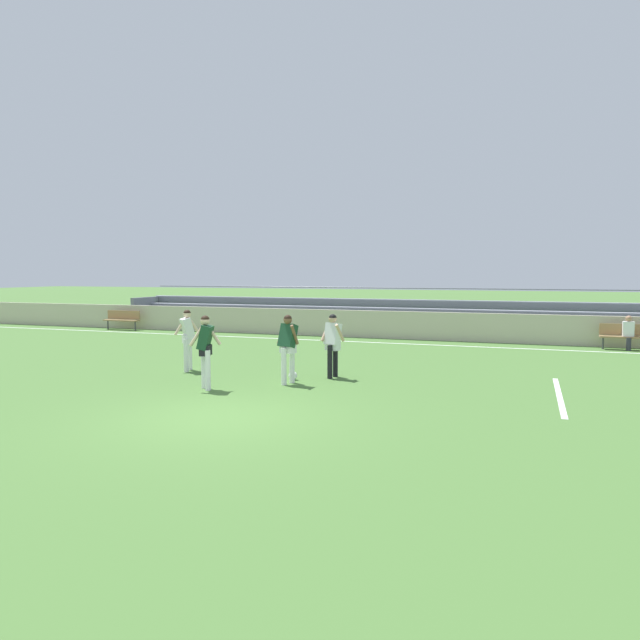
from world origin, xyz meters
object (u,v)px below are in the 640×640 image
Objects in this scene: player_white_challenging at (333,340)px; player_dark_wide_right at (205,345)px; player_white_wide_left at (188,334)px; spectator_seated at (628,330)px; soccer_ball at (293,376)px; bench_near_bin at (628,334)px; bleacher_stand at (379,314)px; bench_near_wall_gap at (122,318)px; player_dark_overlapping at (288,343)px.

player_dark_wide_right is (-2.30, -2.40, 0.06)m from player_white_challenging.
player_dark_wide_right is 1.02× the size of player_white_wide_left.
player_white_challenging is at bearing -133.20° from spectator_seated.
soccer_ball is at bearing -5.51° from player_white_wide_left.
spectator_seated is 14.99m from player_white_wide_left.
player_white_challenging is at bearing 4.71° from player_white_wide_left.
bench_near_bin is 15.07m from player_white_wide_left.
spectator_seated is at bearing -90.00° from bench_near_bin.
soccer_ball is at bearing -133.59° from bench_near_bin.
soccer_ball is at bearing -86.28° from bleacher_stand.
player_dark_wide_right is (-0.67, -13.84, 0.21)m from bleacher_stand.
player_dark_wide_right is (11.03, -11.04, 0.48)m from bench_near_wall_gap.
bench_near_wall_gap is at bearing 142.05° from player_dark_overlapping.
player_dark_overlapping is 3.43m from player_white_wide_left.
player_white_challenging is at bearing 37.72° from soccer_ball.
bleacher_stand reaches higher than spectator_seated.
player_dark_overlapping reaches higher than bench_near_wall_gap.
player_dark_overlapping is 1.03m from soccer_ball.
player_dark_wide_right is at bearing -129.73° from soccer_ball.
player_dark_overlapping is 1.00× the size of player_white_wide_left.
bench_near_wall_gap is at bearing 147.04° from player_white_challenging.
bench_near_bin is at bearing 48.20° from player_dark_overlapping.
player_white_challenging is at bearing 46.29° from player_dark_wide_right.
bleacher_stand is 13.82× the size of bench_near_bin.
player_dark_wide_right is at bearing -133.31° from spectator_seated.
soccer_ball is (3.25, -0.31, -0.90)m from player_white_wide_left.
player_white_challenging is 1.37m from soccer_ball.
soccer_ball is (1.46, 1.76, -0.92)m from player_dark_wide_right.
player_white_wide_left is (9.24, -8.98, 0.46)m from bench_near_wall_gap.
bench_near_wall_gap is at bearing 143.35° from soccer_ball.
spectator_seated is (0.00, -0.12, 0.16)m from bench_near_bin.
player_dark_overlapping is at bearing -13.90° from player_white_wide_left.
player_dark_overlapping reaches higher than soccer_ball.
player_white_wide_left is at bearing -101.80° from bleacher_stand.
bleacher_stand is at bearing 93.72° from soccer_ball.
spectator_seated is 13.06m from player_dark_overlapping.
bench_near_wall_gap reaches higher than soccer_ball.
player_white_wide_left is (-2.46, -11.77, 0.19)m from bleacher_stand.
bench_near_wall_gap is 15.61m from player_dark_wide_right.
bench_near_bin is 8.18× the size of soccer_ball.
spectator_seated is 11.70m from player_white_challenging.
bench_near_bin is 21.33m from bench_near_wall_gap.
player_dark_wide_right reaches higher than spectator_seated.
player_dark_overlapping is at bearing -123.16° from player_white_challenging.
bleacher_stand reaches higher than player_dark_wide_right.
player_dark_overlapping is 0.98× the size of player_dark_wide_right.
player_dark_wide_right is at bearing -141.07° from player_dark_overlapping.
bleacher_stand is 20.55× the size of spectator_seated.
player_white_wide_left is 7.68× the size of soccer_ball.
bleacher_stand is at bearing 87.21° from player_dark_wide_right.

